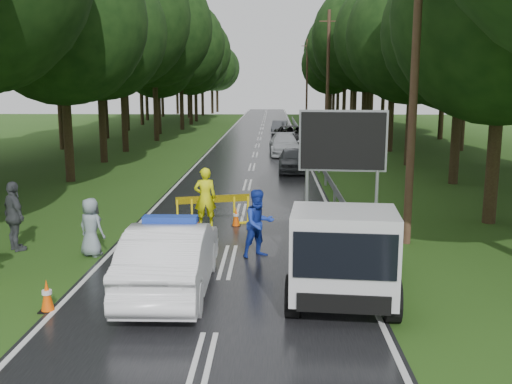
{
  "coord_description": "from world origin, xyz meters",
  "views": [
    {
      "loc": [
        1.18,
        -14.61,
        4.64
      ],
      "look_at": [
        0.66,
        3.26,
        1.3
      ],
      "focal_mm": 40.0,
      "sensor_mm": 36.0,
      "label": 1
    }
  ],
  "objects_px": {
    "work_truck": "(342,247)",
    "officer": "(205,198)",
    "queue_car_first": "(293,160)",
    "queue_car_second": "(284,145)",
    "queue_car_third": "(290,136)",
    "civilian": "(259,224)",
    "barrier": "(213,203)",
    "queue_car_fourth": "(280,127)",
    "police_sedan": "(171,258)"
  },
  "relations": [
    {
      "from": "work_truck",
      "to": "queue_car_first",
      "type": "relative_size",
      "value": 1.34
    },
    {
      "from": "civilian",
      "to": "queue_car_first",
      "type": "height_order",
      "value": "civilian"
    },
    {
      "from": "queue_car_third",
      "to": "queue_car_first",
      "type": "bearing_deg",
      "value": -91.68
    },
    {
      "from": "work_truck",
      "to": "barrier",
      "type": "xyz_separation_m",
      "value": [
        -3.53,
        6.3,
        -0.31
      ]
    },
    {
      "from": "police_sedan",
      "to": "queue_car_second",
      "type": "distance_m",
      "value": 26.41
    },
    {
      "from": "queue_car_first",
      "to": "work_truck",
      "type": "bearing_deg",
      "value": -88.13
    },
    {
      "from": "queue_car_first",
      "to": "civilian",
      "type": "bearing_deg",
      "value": -94.86
    },
    {
      "from": "civilian",
      "to": "queue_car_third",
      "type": "relative_size",
      "value": 0.33
    },
    {
      "from": "queue_car_first",
      "to": "queue_car_second",
      "type": "relative_size",
      "value": 0.8
    },
    {
      "from": "civilian",
      "to": "work_truck",
      "type": "bearing_deg",
      "value": -85.65
    },
    {
      "from": "police_sedan",
      "to": "queue_car_third",
      "type": "height_order",
      "value": "police_sedan"
    },
    {
      "from": "barrier",
      "to": "queue_car_third",
      "type": "height_order",
      "value": "queue_car_third"
    },
    {
      "from": "barrier",
      "to": "queue_car_first",
      "type": "relative_size",
      "value": 0.62
    },
    {
      "from": "barrier",
      "to": "officer",
      "type": "height_order",
      "value": "officer"
    },
    {
      "from": "work_truck",
      "to": "officer",
      "type": "distance_m",
      "value": 7.17
    },
    {
      "from": "work_truck",
      "to": "barrier",
      "type": "distance_m",
      "value": 7.23
    },
    {
      "from": "queue_car_fourth",
      "to": "queue_car_first",
      "type": "bearing_deg",
      "value": -84.0
    },
    {
      "from": "officer",
      "to": "queue_car_third",
      "type": "height_order",
      "value": "officer"
    },
    {
      "from": "officer",
      "to": "queue_car_second",
      "type": "bearing_deg",
      "value": -108.47
    },
    {
      "from": "officer",
      "to": "civilian",
      "type": "xyz_separation_m",
      "value": [
        1.85,
        -3.29,
        -0.06
      ]
    },
    {
      "from": "officer",
      "to": "queue_car_fourth",
      "type": "distance_m",
      "value": 37.23
    },
    {
      "from": "police_sedan",
      "to": "officer",
      "type": "xyz_separation_m",
      "value": [
        0.06,
        6.06,
        0.19
      ]
    },
    {
      "from": "work_truck",
      "to": "barrier",
      "type": "height_order",
      "value": "work_truck"
    },
    {
      "from": "civilian",
      "to": "queue_car_first",
      "type": "bearing_deg",
      "value": 54.57
    },
    {
      "from": "queue_car_fourth",
      "to": "civilian",
      "type": "bearing_deg",
      "value": -86.49
    },
    {
      "from": "police_sedan",
      "to": "civilian",
      "type": "relative_size",
      "value": 2.62
    },
    {
      "from": "police_sedan",
      "to": "barrier",
      "type": "distance_m",
      "value": 6.28
    },
    {
      "from": "civilian",
      "to": "queue_car_fourth",
      "type": "relative_size",
      "value": 0.48
    },
    {
      "from": "officer",
      "to": "queue_car_third",
      "type": "xyz_separation_m",
      "value": [
        3.62,
        26.16,
        -0.22
      ]
    },
    {
      "from": "barrier",
      "to": "queue_car_fourth",
      "type": "relative_size",
      "value": 0.61
    },
    {
      "from": "police_sedan",
      "to": "queue_car_first",
      "type": "bearing_deg",
      "value": -101.09
    },
    {
      "from": "civilian",
      "to": "queue_car_second",
      "type": "height_order",
      "value": "civilian"
    },
    {
      "from": "police_sedan",
      "to": "queue_car_third",
      "type": "relative_size",
      "value": 0.87
    },
    {
      "from": "work_truck",
      "to": "queue_car_fourth",
      "type": "distance_m",
      "value": 43.22
    },
    {
      "from": "civilian",
      "to": "queue_car_second",
      "type": "bearing_deg",
      "value": 57.07
    },
    {
      "from": "queue_car_first",
      "to": "queue_car_second",
      "type": "bearing_deg",
      "value": 92.77
    },
    {
      "from": "work_truck",
      "to": "queue_car_fourth",
      "type": "bearing_deg",
      "value": 96.52
    },
    {
      "from": "barrier",
      "to": "police_sedan",
      "type": "bearing_deg",
      "value": -109.06
    },
    {
      "from": "barrier",
      "to": "officer",
      "type": "distance_m",
      "value": 0.39
    },
    {
      "from": "barrier",
      "to": "queue_car_fourth",
      "type": "distance_m",
      "value": 37.0
    },
    {
      "from": "queue_car_fourth",
      "to": "barrier",
      "type": "bearing_deg",
      "value": -89.13
    },
    {
      "from": "work_truck",
      "to": "queue_car_third",
      "type": "distance_m",
      "value": 32.25
    },
    {
      "from": "queue_car_first",
      "to": "queue_car_second",
      "type": "height_order",
      "value": "queue_car_second"
    },
    {
      "from": "civilian",
      "to": "queue_car_fourth",
      "type": "bearing_deg",
      "value": 58.45
    },
    {
      "from": "queue_car_third",
      "to": "officer",
      "type": "bearing_deg",
      "value": -98.37
    },
    {
      "from": "civilian",
      "to": "queue_car_fourth",
      "type": "xyz_separation_m",
      "value": [
        1.05,
        40.4,
        -0.29
      ]
    },
    {
      "from": "queue_car_second",
      "to": "queue_car_fourth",
      "type": "relative_size",
      "value": 1.24
    },
    {
      "from": "work_truck",
      "to": "queue_car_third",
      "type": "relative_size",
      "value": 0.92
    },
    {
      "from": "queue_car_third",
      "to": "queue_car_second",
      "type": "bearing_deg",
      "value": -96.08
    },
    {
      "from": "barrier",
      "to": "civilian",
      "type": "bearing_deg",
      "value": -81.56
    }
  ]
}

